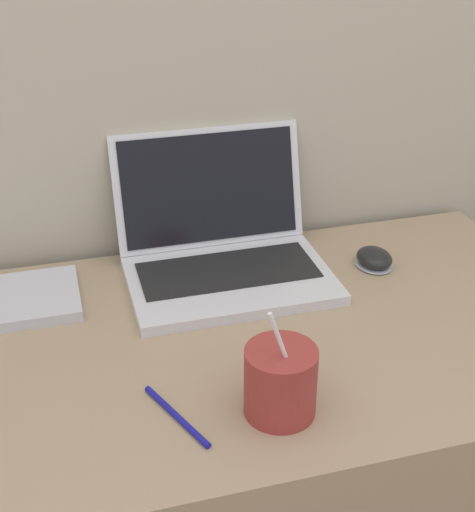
# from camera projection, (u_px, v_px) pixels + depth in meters

# --- Properties ---
(desk) EXTENTS (1.28, 0.66, 0.73)m
(desk) POSITION_uv_depth(u_px,v_px,m) (223.00, 495.00, 1.35)
(desk) COLOR tan
(desk) RESTS_ON ground_plane
(laptop) EXTENTS (0.37, 0.32, 0.24)m
(laptop) POSITION_uv_depth(u_px,v_px,m) (223.00, 246.00, 1.34)
(laptop) COLOR silver
(laptop) RESTS_ON desk
(drink_cup) EXTENTS (0.10, 0.10, 0.18)m
(drink_cup) POSITION_uv_depth(u_px,v_px,m) (280.00, 380.00, 0.99)
(drink_cup) COLOR #9E332D
(drink_cup) RESTS_ON desk
(computer_mouse) EXTENTS (0.07, 0.09, 0.03)m
(computer_mouse) POSITION_uv_depth(u_px,v_px,m) (374.00, 259.00, 1.38)
(computer_mouse) COLOR #B2B2B7
(computer_mouse) RESTS_ON desk
(pen) EXTENTS (0.07, 0.14, 0.01)m
(pen) POSITION_uv_depth(u_px,v_px,m) (176.00, 416.00, 1.00)
(pen) COLOR #191999
(pen) RESTS_ON desk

